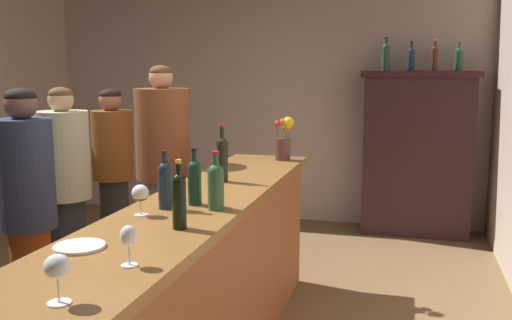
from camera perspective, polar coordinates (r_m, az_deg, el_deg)
wall_back at (r=6.34m, az=0.53°, el=6.93°), size 4.94×0.12×2.84m
bar_counter at (r=3.14m, az=-5.56°, el=-12.69°), size 0.57×3.13×0.99m
display_cabinet at (r=5.89m, az=15.95°, el=0.92°), size 1.13×0.41×1.65m
wine_bottle_chardonnay at (r=2.43m, az=-7.76°, el=-3.85°), size 0.06×0.06×0.30m
wine_bottle_pinot at (r=2.85m, az=-6.22°, el=-2.02°), size 0.07×0.07×0.29m
wine_bottle_malbec at (r=2.78m, az=-9.16°, el=-2.29°), size 0.07×0.07×0.29m
wine_bottle_merlot at (r=2.74m, az=-4.07°, el=-2.42°), size 0.08×0.08×0.29m
wine_bottle_riesling at (r=3.41m, az=-3.43°, el=0.32°), size 0.07×0.07×0.35m
wine_glass_front at (r=2.68m, az=-11.59°, el=-3.44°), size 0.08×0.08×0.15m
wine_glass_mid at (r=2.01m, az=-12.73°, el=-7.63°), size 0.06×0.06×0.15m
wine_glass_rear at (r=1.76m, az=-19.41°, el=-10.25°), size 0.08×0.08×0.15m
flower_arrangement at (r=4.23m, az=2.83°, el=1.95°), size 0.15×0.14×0.33m
cheese_plate at (r=2.28m, az=-17.38°, el=-8.32°), size 0.20×0.20×0.01m
display_bottle_left at (r=5.84m, az=12.95°, el=10.22°), size 0.08×0.08×0.33m
display_bottle_midleft at (r=5.83m, az=15.38°, el=9.89°), size 0.06×0.06×0.29m
display_bottle_center at (r=5.84m, az=17.55°, el=9.88°), size 0.06×0.06×0.31m
display_bottle_midright at (r=5.85m, az=19.76°, el=9.66°), size 0.07×0.07×0.28m
patron_in_grey at (r=3.31m, az=-21.99°, el=-5.46°), size 0.30×0.30×1.57m
patron_redhead at (r=4.81m, az=-14.19°, el=-1.11°), size 0.33×0.33×1.51m
patron_in_navy at (r=4.20m, az=-9.31°, el=-1.19°), size 0.40×0.40×1.70m
patron_by_cabinet at (r=4.12m, az=-18.65°, el=-2.86°), size 0.35×0.35×1.55m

